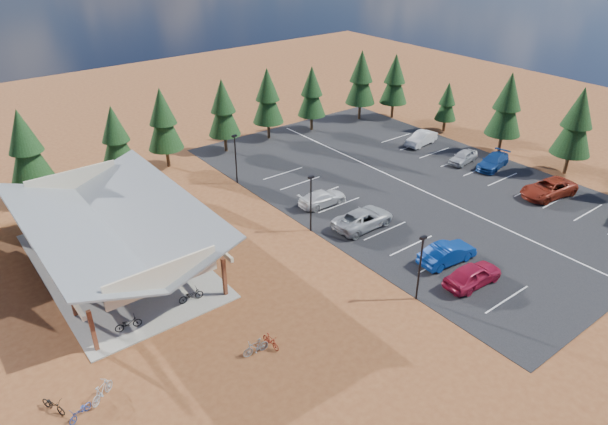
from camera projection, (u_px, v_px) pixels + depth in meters
The scene contains 43 objects.
ground at pixel (277, 261), 42.47m from camera, with size 140.00×140.00×0.00m, color brown.
asphalt_lot at pixel (410, 185), 54.48m from camera, with size 27.00×44.00×0.04m, color black.
concrete_pad at pixel (119, 264), 41.94m from camera, with size 10.60×18.60×0.10m, color gray.
bike_pavilion at pixel (111, 222), 40.13m from camera, with size 11.65×19.40×4.97m.
lamp_post_0 at pixel (420, 264), 36.79m from camera, with size 0.50×0.25×5.14m.
lamp_post_1 at pixel (311, 200), 45.12m from camera, with size 0.50×0.25×5.14m.
lamp_post_2 at pixel (236, 156), 53.45m from camera, with size 0.50×0.25×5.14m.
trash_bin_0 at pixel (205, 243), 43.88m from camera, with size 0.60×0.60×0.90m, color #4E3A1C.
trash_bin_1 at pixel (212, 234), 45.19m from camera, with size 0.60×0.60×0.90m, color #4E3A1C.
pine_2 at pixel (26, 147), 48.63m from camera, with size 3.91×3.91×9.10m.
pine_3 at pixel (116, 137), 52.60m from camera, with size 3.47×3.47×8.08m.
pine_4 at pixel (163, 120), 56.05m from camera, with size 3.71×3.71×8.63m.
pine_5 at pixel (223, 108), 59.87m from camera, with size 3.61×3.61×8.41m.
pine_6 at pixel (268, 96), 63.46m from camera, with size 3.69×3.69×8.59m.
pine_7 at pixel (312, 92), 66.24m from camera, with size 3.47×3.47×8.08m.
pine_8 at pixel (361, 78), 69.70m from camera, with size 3.88×3.88×9.05m.
pine_10 at pixel (577, 122), 54.28m from camera, with size 3.96×3.96×9.22m.
pine_11 at pixel (507, 105), 59.37m from camera, with size 3.95×3.95×9.19m.
pine_12 at pixel (447, 102), 66.50m from camera, with size 2.65×2.65×6.18m.
pine_13 at pixel (395, 79), 70.44m from camera, with size 3.63×3.63×8.46m.
bike_0 at pixel (128, 323), 35.05m from camera, with size 0.61×1.74×0.92m, color black.
bike_1 at pixel (116, 282), 38.95m from camera, with size 0.47×1.67×1.00m, color gray.
bike_2 at pixel (88, 249), 42.91m from camera, with size 0.63×1.81×0.95m, color #1B2C9F.
bike_3 at pixel (71, 237), 44.59m from camera, with size 0.42×1.48×0.89m, color maroon.
bike_4 at pixel (191, 295), 37.63m from camera, with size 0.63×1.79×0.94m, color black.
bike_5 at pixel (145, 271), 40.24m from camera, with size 0.45×1.58×0.95m, color gray.
bike_6 at pixel (148, 238), 44.32m from camera, with size 0.65×1.87×0.98m, color #1B5396.
bike_7 at pixel (109, 214), 47.93m from camera, with size 0.45×1.61×0.97m, color maroon.
bike_8 at pixel (53, 405), 29.33m from camera, with size 0.61×1.75×0.92m, color black.
bike_9 at pixel (102, 391), 30.04m from camera, with size 0.52×1.86×1.12m, color #9FA4A8.
bike_10 at pixel (80, 412), 28.99m from camera, with size 0.54×1.54×0.81m, color navy.
bike_11 at pixel (271, 341), 33.73m from camera, with size 0.44×1.55×0.93m, color maroon.
bike_13 at pixel (256, 347), 33.17m from camera, with size 0.50×1.76×1.06m, color gray.
bike_15 at pixel (206, 228), 46.04m from camera, with size 0.42×1.48×0.89m, color maroon.
bike_16 at pixel (206, 263), 41.31m from camera, with size 0.62×1.79×0.94m, color black.
car_0 at pixel (473, 275), 39.31m from camera, with size 1.95×4.86×1.65m, color maroon.
car_1 at pixel (447, 253), 41.83m from camera, with size 1.72×4.93×1.63m, color navy.
car_2 at pixel (363, 218), 46.70m from camera, with size 2.65×5.74×1.60m, color #9DA1A5.
car_3 at pixel (323, 198), 50.36m from camera, with size 1.94×4.77×1.38m, color silver.
car_6 at pixel (548, 189), 51.83m from camera, with size 2.69×5.83×1.62m, color maroon.
car_7 at pixel (493, 161), 57.82m from camera, with size 2.02×4.96×1.44m, color navy.
car_8 at pixel (463, 157), 58.99m from camera, with size 1.61×3.99×1.36m, color #A8AAB0.
car_9 at pixel (421, 138), 63.72m from camera, with size 1.60×4.60×1.52m, color silver.
Camera 1 is at (-19.98, -29.38, 23.67)m, focal length 32.00 mm.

